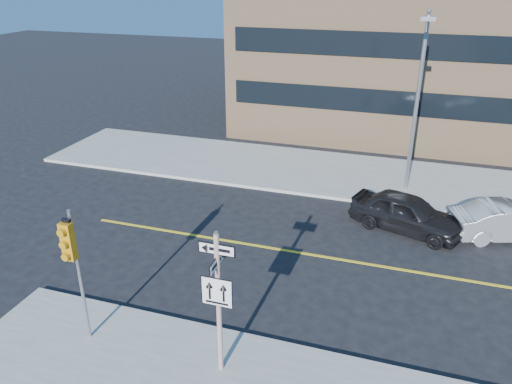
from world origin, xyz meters
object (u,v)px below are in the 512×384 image
(parked_car_b, at_px, (509,221))
(streetlight_a, at_px, (418,93))
(sign_pole, at_px, (218,296))
(traffic_signal, at_px, (71,252))
(parked_car_a, at_px, (407,213))

(parked_car_b, relative_size, streetlight_a, 0.54)
(sign_pole, distance_m, traffic_signal, 4.05)
(sign_pole, distance_m, parked_car_b, 13.04)
(traffic_signal, xyz_separation_m, parked_car_a, (8.18, 9.72, -2.27))
(parked_car_a, height_order, streetlight_a, streetlight_a)
(sign_pole, distance_m, parked_car_a, 10.58)
(sign_pole, bearing_deg, traffic_signal, -177.89)
(traffic_signal, distance_m, streetlight_a, 15.72)
(traffic_signal, bearing_deg, parked_car_a, 49.90)
(sign_pole, bearing_deg, parked_car_b, 51.80)
(streetlight_a, bearing_deg, sign_pole, -106.77)
(parked_car_a, xyz_separation_m, parked_car_b, (3.81, 0.59, -0.05))
(parked_car_b, bearing_deg, parked_car_a, 79.26)
(sign_pole, relative_size, traffic_signal, 1.02)
(parked_car_a, bearing_deg, traffic_signal, 158.41)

